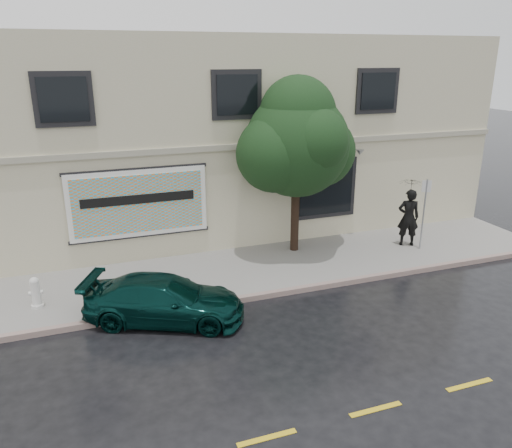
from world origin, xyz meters
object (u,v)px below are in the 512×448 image
object	(u,v)px
pedestrian	(408,217)
fire_hydrant	(36,293)
car	(165,300)
street_tree	(297,145)

from	to	relation	value
pedestrian	fire_hydrant	bearing A→B (deg)	26.54
car	pedestrian	bearing A→B (deg)	-52.27
pedestrian	car	bearing A→B (deg)	37.42
street_tree	fire_hydrant	xyz separation A→B (m)	(-7.91, -1.46, -3.12)
pedestrian	street_tree	size ratio (longest dim) A/B	0.38
street_tree	fire_hydrant	size ratio (longest dim) A/B	6.20
car	street_tree	distance (m)	6.50
car	fire_hydrant	bearing A→B (deg)	87.25
pedestrian	fire_hydrant	size ratio (longest dim) A/B	2.35
fire_hydrant	street_tree	bearing A→B (deg)	-12.68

